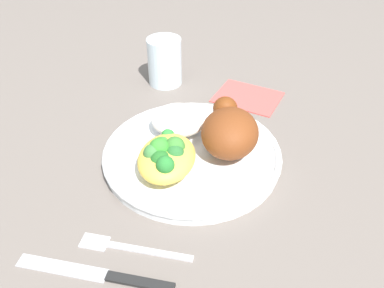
{
  "coord_description": "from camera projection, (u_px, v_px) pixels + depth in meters",
  "views": [
    {
      "loc": [
        -0.46,
        -0.09,
        0.4
      ],
      "look_at": [
        0.0,
        0.0,
        0.03
      ],
      "focal_mm": 36.78,
      "sensor_mm": 36.0,
      "label": 1
    }
  ],
  "objects": [
    {
      "name": "fork",
      "position": [
        129.0,
        247.0,
        0.48
      ],
      "size": [
        0.02,
        0.14,
        0.01
      ],
      "color": "silver",
      "rests_on": "ground_plane"
    },
    {
      "name": "ground_plane",
      "position": [
        192.0,
        159.0,
        0.61
      ],
      "size": [
        2.0,
        2.0,
        0.0
      ],
      "primitive_type": "plane",
      "color": "#685E57"
    },
    {
      "name": "water_glass",
      "position": [
        165.0,
        62.0,
        0.78
      ],
      "size": [
        0.07,
        0.07,
        0.09
      ],
      "primitive_type": "cylinder",
      "color": "silver",
      "rests_on": "ground_plane"
    },
    {
      "name": "knife",
      "position": [
        107.0,
        275.0,
        0.45
      ],
      "size": [
        0.02,
        0.19,
        0.01
      ],
      "color": "black",
      "rests_on": "ground_plane"
    },
    {
      "name": "mac_cheese_with_broccoli",
      "position": [
        166.0,
        156.0,
        0.55
      ],
      "size": [
        0.11,
        0.08,
        0.05
      ],
      "color": "#E6BE45",
      "rests_on": "plate"
    },
    {
      "name": "napkin",
      "position": [
        248.0,
        97.0,
        0.76
      ],
      "size": [
        0.13,
        0.14,
        0.0
      ],
      "primitive_type": "cube",
      "rotation": [
        0.0,
        0.0,
        -0.29
      ],
      "color": "#DB4C47",
      "rests_on": "ground_plane"
    },
    {
      "name": "roasted_chicken",
      "position": [
        229.0,
        131.0,
        0.58
      ],
      "size": [
        0.11,
        0.09,
        0.07
      ],
      "color": "brown",
      "rests_on": "plate"
    },
    {
      "name": "plate",
      "position": [
        192.0,
        154.0,
        0.61
      ],
      "size": [
        0.28,
        0.28,
        0.02
      ],
      "color": "white",
      "rests_on": "ground_plane"
    },
    {
      "name": "rice_pile",
      "position": [
        179.0,
        120.0,
        0.63
      ],
      "size": [
        0.08,
        0.09,
        0.04
      ],
      "primitive_type": "ellipsoid",
      "color": "white",
      "rests_on": "plate"
    }
  ]
}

